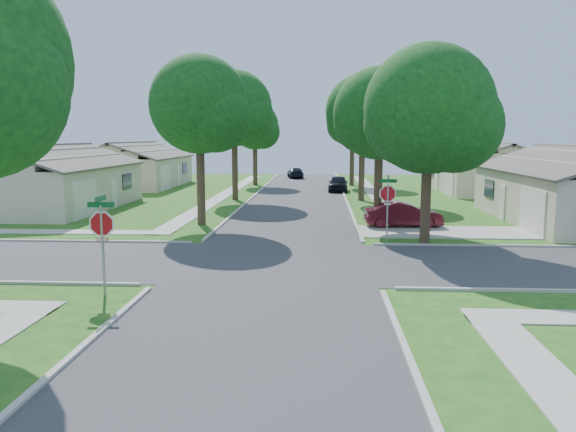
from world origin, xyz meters
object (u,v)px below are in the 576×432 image
Objects in this scene: tree_e_near at (381,118)px; tree_e_mid at (363,115)px; stop_sign_sw at (102,228)px; car_driveway at (403,215)px; tree_w_far at (255,128)px; tree_w_mid at (235,112)px; car_curb_east at (338,183)px; house_nw_far at (135,170)px; tree_w_near at (200,109)px; car_curb_west at (295,173)px; tree_e_far at (353,123)px; house_nw_near at (50,186)px; house_ne_far at (486,174)px; stop_sign_ne at (388,196)px; tree_ne_corner at (430,115)px.

tree_e_mid reaches higher than tree_e_near.
car_driveway is at bearing 51.39° from stop_sign_sw.
car_driveway is at bearing -67.17° from tree_w_far.
tree_w_mid is at bearing -89.95° from tree_w_far.
car_driveway is at bearing -78.67° from car_curb_east.
house_nw_far reaches higher than stop_sign_sw.
tree_w_near reaches higher than house_nw_far.
house_nw_far is at bearing 30.58° from car_curb_west.
stop_sign_sw is 0.33× the size of tree_w_near.
tree_w_mid reaches higher than stop_sign_sw.
tree_e_near is at bearing -90.00° from tree_e_far.
tree_w_mid reaches higher than car_curb_west.
tree_w_mid is at bearing 27.90° from house_nw_near.
house_nw_near is 3.38× the size of car_curb_east.
tree_e_mid reaches higher than tree_w_near.
car_curb_west is at bearing 108.72° from car_curb_east.
house_ne_far is 22.57m from car_curb_west.
car_driveway is at bearing -84.24° from tree_e_mid.
car_curb_west is (-5.95, 9.59, -5.38)m from tree_e_far.
tree_e_far is 9.42m from tree_w_far.
stop_sign_sw is at bearing -110.20° from tree_e_mid.
tree_w_far is at bearing 166.36° from house_ne_far.
tree_e_far reaches higher than stop_sign_ne.
tree_w_near is at bearing -63.73° from house_nw_far.
stop_sign_sw is 14.30m from tree_w_near.
car_curb_east is at bearing 97.59° from tree_ne_corner.
tree_w_mid is 1.10× the size of tree_ne_corner.
house_ne_far reaches higher than stop_sign_sw.
house_nw_near is at bearing 154.23° from tree_ne_corner.
tree_e_near is at bearing 92.24° from car_curb_west.
tree_w_far is (0.05, 38.71, 3.48)m from stop_sign_sw.
car_curb_east is at bearing -104.33° from tree_e_far.
tree_e_far reaches higher than tree_ne_corner.
tree_e_near is 23.30m from house_ne_far.
stop_sign_ne is (9.40, 9.40, 0.00)m from stop_sign_sw.
house_nw_far is at bearing 174.64° from house_ne_far.
stop_sign_sw is 0.74× the size of car_curb_east.
car_curb_west is at bearing 85.86° from stop_sign_sw.
tree_e_far is 21.31m from house_nw_far.
tree_w_mid is at bearing 73.82° from car_curb_west.
tree_w_near is at bearing 76.79° from car_curb_west.
car_driveway is at bearing -1.65° from tree_w_near.
tree_e_far is 0.91× the size of tree_w_mid.
car_driveway is (10.64, -0.31, -5.46)m from tree_w_near.
house_nw_far is at bearing 107.10° from stop_sign_sw.
house_nw_far is (-31.98, 3.00, 0.00)m from house_ne_far.
house_ne_far reaches higher than car_curb_east.
tree_ne_corner is at bearing -178.15° from car_driveway.
tree_ne_corner is at bearing -79.37° from car_curb_east.
house_nw_near is at bearing -137.50° from tree_e_far.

